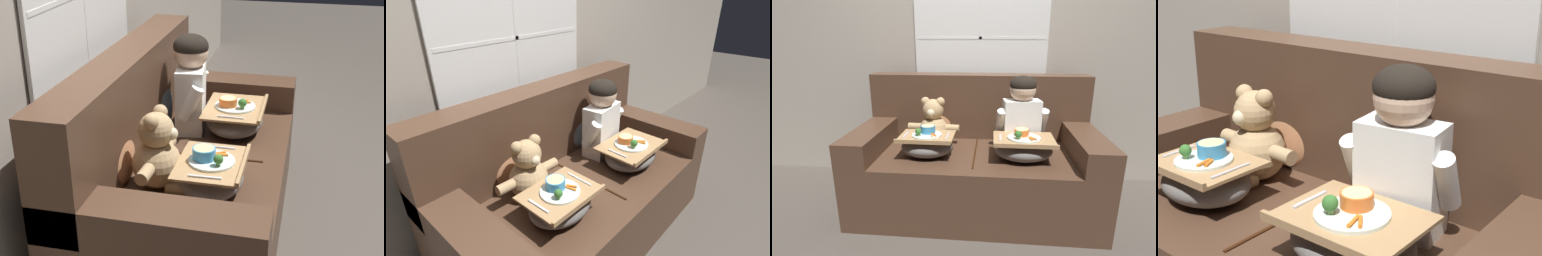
% 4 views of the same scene
% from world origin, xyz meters
% --- Properties ---
extents(couch, '(1.83, 0.94, 1.02)m').
position_xyz_m(couch, '(0.00, 0.07, 0.36)').
color(couch, '#4C3323').
rests_on(couch, ground_plane).
extents(throw_pillow_behind_child, '(0.35, 0.17, 0.36)m').
position_xyz_m(throw_pillow_behind_child, '(0.35, 0.29, 0.65)').
color(throw_pillow_behind_child, slate).
rests_on(throw_pillow_behind_child, couch).
extents(throw_pillow_behind_teddy, '(0.32, 0.16, 0.34)m').
position_xyz_m(throw_pillow_behind_teddy, '(-0.35, 0.29, 0.65)').
color(throw_pillow_behind_teddy, '#B2754C').
rests_on(throw_pillow_behind_teddy, couch).
extents(child_figure, '(0.41, 0.21, 0.56)m').
position_xyz_m(child_figure, '(0.35, 0.10, 0.79)').
color(child_figure, white).
rests_on(child_figure, couch).
extents(teddy_bear, '(0.42, 0.29, 0.39)m').
position_xyz_m(teddy_bear, '(-0.35, 0.10, 0.64)').
color(teddy_bear, tan).
rests_on(teddy_bear, couch).
extents(lap_tray_child, '(0.42, 0.33, 0.23)m').
position_xyz_m(lap_tray_child, '(0.35, -0.16, 0.56)').
color(lap_tray_child, slate).
rests_on(lap_tray_child, child_figure).
extents(lap_tray_teddy, '(0.39, 0.31, 0.22)m').
position_xyz_m(lap_tray_teddy, '(-0.35, -0.16, 0.56)').
color(lap_tray_teddy, slate).
rests_on(lap_tray_teddy, teddy_bear).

